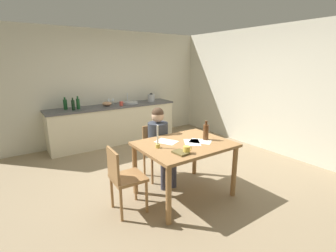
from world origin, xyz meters
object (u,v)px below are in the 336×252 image
Objects in this scene: bottle_wine_red at (78,104)px; book_magazine at (181,153)px; mixing_bowl at (107,104)px; candlestick at (158,141)px; chair_side_empty at (123,177)px; wine_glass_near_sink at (113,100)px; teacup_on_counter at (121,104)px; wine_glass_by_kettle at (109,100)px; chair_at_table at (156,149)px; sink_unit at (130,102)px; person_seated at (160,140)px; wine_bottle_on_table at (206,132)px; bottle_vinegar at (73,105)px; stovetop_kettle at (151,97)px; bottle_oil at (65,104)px; coffee_mug at (187,150)px; dining_table at (184,151)px.

book_magazine is at bearing -82.45° from bottle_wine_red.
candlestick is at bearing -97.45° from mixing_bowl.
wine_glass_near_sink is at bearing 69.90° from chair_side_empty.
teacup_on_counter is (1.13, 2.57, 0.46)m from chair_side_empty.
wine_glass_by_kettle is (0.74, 0.17, -0.01)m from bottle_wine_red.
chair_at_table is 2.21m from sink_unit.
person_seated is 0.78m from wine_bottle_on_table.
bottle_vinegar reaches higher than stovetop_kettle.
chair_at_table is at bearing -67.50° from bottle_oil.
teacup_on_counter is at bearing 82.27° from chair_at_table.
coffee_mug is at bearing -62.64° from candlestick.
wine_glass_near_sink is at bearing 171.22° from stovetop_kettle.
bottle_wine_red is at bearing -168.49° from wine_glass_near_sink.
candlestick is at bearing 117.36° from coffee_mug.
wine_glass_by_kettle is 1.32× the size of teacup_on_counter.
coffee_mug is at bearing -77.58° from bottle_oil.
stovetop_kettle is at bearing 66.73° from coffee_mug.
stovetop_kettle is 1.88× the size of teacup_on_counter.
chair_side_empty is 7.14× the size of coffee_mug.
mixing_bowl is at bearing 179.66° from sink_unit.
bottle_wine_red is (-0.67, 2.07, 0.54)m from chair_at_table.
candlestick is 1.17× the size of bottle_vinegar.
mixing_bowl reaches higher than coffee_mug.
wine_bottle_on_table is 1.27× the size of stovetop_kettle.
dining_table is 1.45× the size of chair_at_table.
coffee_mug is at bearing -93.13° from mixing_bowl.
mixing_bowl reaches higher than dining_table.
chair_side_empty is 4.43× the size of book_magazine.
stovetop_kettle is at bearing 60.90° from candlestick.
coffee_mug is at bearing -98.69° from teacup_on_counter.
dining_table is 4.78× the size of bottle_vinegar.
mixing_bowl is (0.17, 3.14, 0.11)m from coffee_mug.
mixing_bowl is 0.97× the size of stovetop_kettle.
wine_bottle_on_table reaches higher than wine_glass_near_sink.
wine_glass_near_sink is (1.09, 0.06, -0.00)m from bottle_oil.
coffee_mug is 0.08m from book_magazine.
sink_unit is at bearing 70.30° from book_magazine.
wine_bottle_on_table is (0.75, -0.10, 0.03)m from candlestick.
bottle_wine_red reaches higher than chair_at_table.
mixing_bowl is at bearing -123.73° from wine_glass_by_kettle.
wine_glass_near_sink is at bearing 86.88° from dining_table.
teacup_on_counter is at bearing 92.19° from wine_bottle_on_table.
book_magazine is 3.27m from wine_glass_by_kettle.
wine_bottle_on_table is at bearing -86.54° from wine_glass_near_sink.
bottle_oil is 1.22× the size of mixing_bowl.
sink_unit is (1.43, 2.72, 0.44)m from chair_side_empty.
sink_unit is at bearing 75.39° from person_seated.
dining_table is 2.86m from bottle_vinegar.
person_seated reaches higher than book_magazine.
wine_glass_near_sink is 0.11m from wine_glass_by_kettle.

